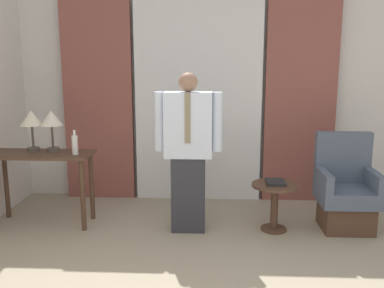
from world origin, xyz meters
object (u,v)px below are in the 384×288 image
at_px(armchair, 346,194).
at_px(person, 188,148).
at_px(desk, 41,167).
at_px(book, 275,182).
at_px(table_lamp_left, 31,120).
at_px(table_lamp_right, 51,121).
at_px(side_table, 275,199).
at_px(bottle_near_edge, 75,144).

bearing_deg(armchair, person, -174.67).
distance_m(desk, book, 2.45).
relative_size(table_lamp_left, book, 1.89).
bearing_deg(table_lamp_left, desk, -39.24).
distance_m(table_lamp_right, book, 2.42).
bearing_deg(person, book, 3.82).
relative_size(table_lamp_left, person, 0.27).
xyz_separation_m(desk, side_table, (2.44, -0.07, -0.29)).
distance_m(bottle_near_edge, side_table, 2.12).
height_order(desk, person, person).
distance_m(person, side_table, 1.03).
xyz_separation_m(person, book, (0.89, 0.06, -0.36)).
bearing_deg(bottle_near_edge, person, -3.11).
bearing_deg(bottle_near_edge, book, -0.12).
xyz_separation_m(table_lamp_left, book, (2.55, -0.14, -0.60)).
bearing_deg(person, table_lamp_left, 173.08).
distance_m(desk, table_lamp_left, 0.50).
distance_m(person, book, 0.96).
relative_size(table_lamp_left, bottle_near_edge, 1.71).
distance_m(table_lamp_right, person, 1.49).
bearing_deg(person, side_table, 2.90).
bearing_deg(side_table, book, 72.45).
bearing_deg(book, armchair, 7.12).
height_order(bottle_near_edge, armchair, bottle_near_edge).
xyz_separation_m(armchair, book, (-0.74, -0.09, 0.15)).
relative_size(desk, armchair, 1.09).
bearing_deg(desk, armchair, 0.67).
xyz_separation_m(desk, table_lamp_left, (-0.11, 0.09, 0.48)).
distance_m(desk, bottle_near_edge, 0.47).
relative_size(desk, book, 4.68).
distance_m(bottle_near_edge, book, 2.09).
relative_size(desk, table_lamp_right, 2.48).
height_order(desk, table_lamp_right, table_lamp_right).
xyz_separation_m(bottle_near_edge, person, (1.17, -0.06, -0.01)).
xyz_separation_m(table_lamp_left, bottle_near_edge, (0.50, -0.14, -0.22)).
bearing_deg(armchair, bottle_near_edge, -178.19).
xyz_separation_m(desk, book, (2.45, -0.06, -0.12)).
height_order(person, side_table, person).
xyz_separation_m(table_lamp_left, armchair, (3.30, -0.05, -0.75)).
bearing_deg(side_table, person, -177.10).
xyz_separation_m(desk, person, (1.56, -0.11, 0.24)).
xyz_separation_m(person, armchair, (1.63, 0.15, -0.51)).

